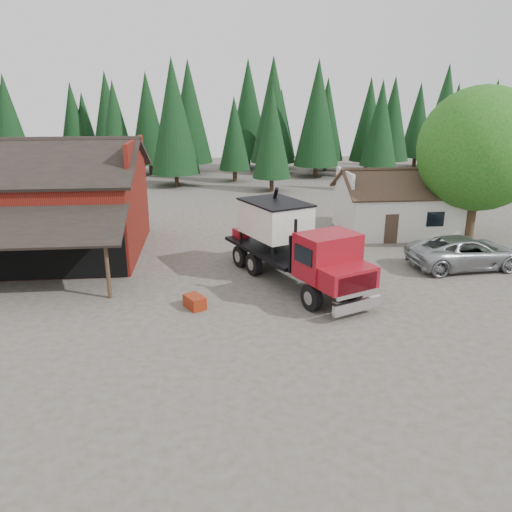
{
  "coord_description": "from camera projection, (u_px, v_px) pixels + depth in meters",
  "views": [
    {
      "loc": [
        -0.67,
        -21.24,
        9.5
      ],
      "look_at": [
        1.67,
        2.52,
        1.8
      ],
      "focal_mm": 35.0,
      "sensor_mm": 36.0,
      "label": 1
    }
  ],
  "objects": [
    {
      "name": "near_pine_b",
      "position": [
        272.0,
        133.0,
        50.27
      ],
      "size": [
        3.96,
        3.96,
        10.4
      ],
      "color": "#382619",
      "rests_on": "ground"
    },
    {
      "name": "feed_truck",
      "position": [
        293.0,
        243.0,
        25.92
      ],
      "size": [
        6.74,
        10.68,
        4.72
      ],
      "rotation": [
        0.0,
        0.0,
        0.41
      ],
      "color": "black",
      "rests_on": "ground"
    },
    {
      "name": "near_pine_d",
      "position": [
        174.0,
        116.0,
        52.66
      ],
      "size": [
        5.28,
        5.28,
        13.4
      ],
      "color": "#382619",
      "rests_on": "ground"
    },
    {
      "name": "near_pine_c",
      "position": [
        443.0,
        124.0,
        47.66
      ],
      "size": [
        4.84,
        4.84,
        12.4
      ],
      "color": "#382619",
      "rests_on": "ground"
    },
    {
      "name": "silver_car",
      "position": [
        466.0,
        252.0,
        28.63
      ],
      "size": [
        6.83,
        3.56,
        1.84
      ],
      "primitive_type": "imported",
      "rotation": [
        0.0,
        0.0,
        1.65
      ],
      "color": "#9EA2A6",
      "rests_on": "ground"
    },
    {
      "name": "farmhouse",
      "position": [
        397.0,
        209.0,
        36.11
      ],
      "size": [
        8.6,
        6.42,
        4.65
      ],
      "color": "silver",
      "rests_on": "ground"
    },
    {
      "name": "red_barn",
      "position": [
        39.0,
        212.0,
        30.63
      ],
      "size": [
        12.8,
        13.63,
        7.18
      ],
      "color": "maroon",
      "rests_on": "ground"
    },
    {
      "name": "conifer_backdrop",
      "position": [
        212.0,
        175.0,
        62.88
      ],
      "size": [
        76.0,
        16.0,
        16.0
      ],
      "primitive_type": null,
      "color": "black",
      "rests_on": "ground"
    },
    {
      "name": "deciduous_tree",
      "position": [
        480.0,
        154.0,
        32.32
      ],
      "size": [
        8.0,
        8.0,
        10.2
      ],
      "color": "#382619",
      "rests_on": "ground"
    },
    {
      "name": "equip_box",
      "position": [
        195.0,
        302.0,
        23.31
      ],
      "size": [
        1.15,
        1.3,
        0.6
      ],
      "primitive_type": "cube",
      "rotation": [
        0.0,
        0.0,
        0.52
      ],
      "color": "maroon",
      "rests_on": "ground"
    },
    {
      "name": "ground",
      "position": [
        226.0,
        311.0,
        23.1
      ],
      "size": [
        120.0,
        120.0,
        0.0
      ],
      "primitive_type": "plane",
      "color": "#4A443A",
      "rests_on": "ground"
    }
  ]
}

